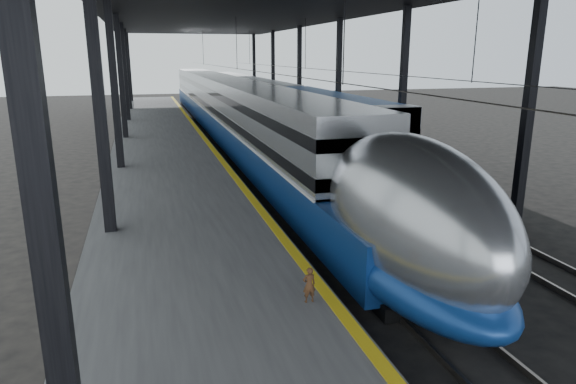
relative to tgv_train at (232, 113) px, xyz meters
name	(u,v)px	position (x,y,z in m)	size (l,w,h in m)	color
ground	(336,307)	(-2.00, -27.59, -2.17)	(160.00, 160.00, 0.00)	black
platform	(164,156)	(-5.50, -7.59, -1.67)	(6.00, 80.00, 1.00)	#4C4C4F
yellow_strip	(210,146)	(-2.70, -7.59, -1.16)	(0.30, 80.00, 0.01)	yellow
rails	(291,156)	(2.50, -7.59, -2.09)	(6.52, 80.00, 0.16)	slate
canopy	(249,8)	(-0.10, -7.59, 6.95)	(18.00, 75.00, 9.47)	black
tgv_train	(232,113)	(0.00, 0.00, 0.00)	(3.23, 65.20, 4.63)	#A9ABB0
second_train	(265,101)	(5.00, 10.54, -0.13)	(2.92, 56.05, 4.02)	navy
child	(309,285)	(-3.22, -28.98, -0.75)	(0.31, 0.20, 0.84)	#51311B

